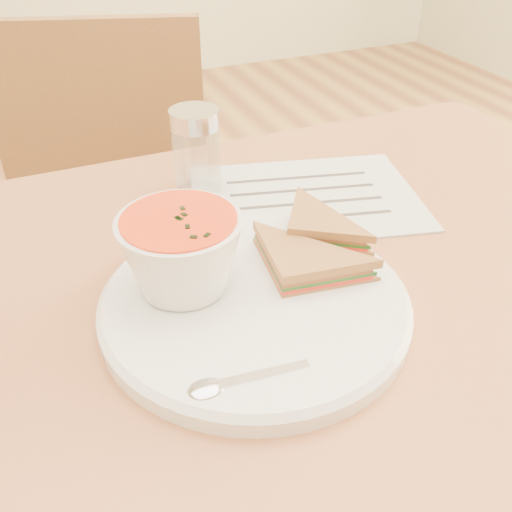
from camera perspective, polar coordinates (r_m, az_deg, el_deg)
name	(u,v)px	position (r m, az deg, el deg)	size (l,w,h in m)	color
dining_table	(286,480)	(0.89, 3.00, -21.49)	(1.00, 0.70, 0.75)	#9B5430
chair_far	(110,285)	(1.12, -14.37, -2.81)	(0.39, 0.39, 0.89)	brown
plate	(255,304)	(0.56, -0.13, -4.85)	(0.30, 0.30, 0.02)	white
soup_bowl	(182,256)	(0.54, -7.42, -0.05)	(0.12, 0.12, 0.08)	white
sandwich_half_a	(282,291)	(0.54, 2.63, -3.49)	(0.10, 0.10, 0.03)	#AF733E
sandwich_half_b	(287,240)	(0.59, 3.09, 1.62)	(0.09, 0.09, 0.03)	#AF733E
spoon	(262,376)	(0.47, 0.57, -11.90)	(0.16, 0.03, 0.01)	silver
paper_menu	(306,198)	(0.75, 4.97, 5.85)	(0.29, 0.21, 0.00)	white
condiment_shaker	(197,153)	(0.74, -5.97, 10.25)	(0.06, 0.06, 0.11)	silver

